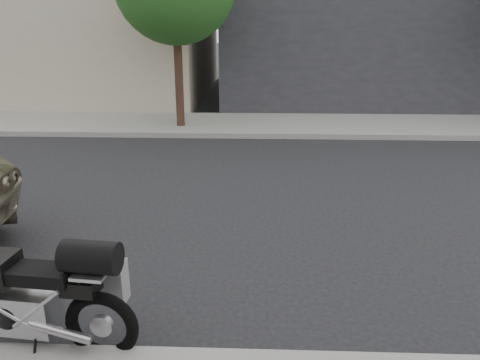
# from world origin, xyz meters

# --- Properties ---
(ground) EXTENTS (120.00, 120.00, 0.00)m
(ground) POSITION_xyz_m (0.00, 0.00, 0.00)
(ground) COLOR black
(ground) RESTS_ON ground
(far_sidewalk) EXTENTS (44.00, 3.00, 0.15)m
(far_sidewalk) POSITION_xyz_m (0.00, -6.50, 0.07)
(far_sidewalk) COLOR gray
(far_sidewalk) RESTS_ON ground
(far_building_dark) EXTENTS (16.00, 11.00, 7.00)m
(far_building_dark) POSITION_xyz_m (-7.00, -13.50, 3.50)
(far_building_dark) COLOR #28282D
(far_building_dark) RESTS_ON ground
(motorcycle) EXTENTS (2.41, 0.78, 1.52)m
(motorcycle) POSITION_xyz_m (1.84, 3.89, 0.66)
(motorcycle) COLOR black
(motorcycle) RESTS_ON ground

